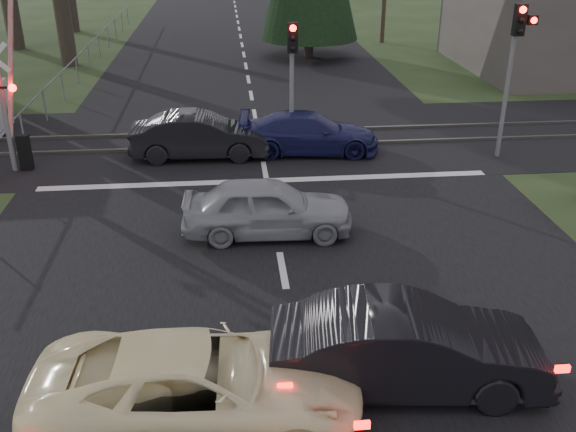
{
  "coord_description": "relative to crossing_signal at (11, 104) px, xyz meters",
  "views": [
    {
      "loc": [
        -1.07,
        -9.07,
        6.99
      ],
      "look_at": [
        0.12,
        2.99,
        1.3
      ],
      "focal_mm": 40.0,
      "sensor_mm": 36.0,
      "label": 1
    }
  ],
  "objects": [
    {
      "name": "ground",
      "position": [
        7.27,
        -9.79,
        -2.06
      ],
      "size": [
        120.0,
        120.0,
        0.0
      ],
      "primitive_type": "plane",
      "color": "#243618",
      "rests_on": "ground"
    },
    {
      "name": "road",
      "position": [
        7.27,
        0.21,
        -2.05
      ],
      "size": [
        14.0,
        100.0,
        0.01
      ],
      "primitive_type": "cube",
      "color": "black",
      "rests_on": "ground"
    },
    {
      "name": "rail_corridor",
      "position": [
        7.27,
        2.21,
        -2.05
      ],
      "size": [
        120.0,
        8.0,
        0.01
      ],
      "primitive_type": "cube",
      "color": "black",
      "rests_on": "ground"
    },
    {
      "name": "stop_line",
      "position": [
        7.27,
        -1.59,
        -2.05
      ],
      "size": [
        13.0,
        0.35,
        0.0
      ],
      "primitive_type": "cube",
      "color": "silver",
      "rests_on": "ground"
    },
    {
      "name": "rail_near",
      "position": [
        7.27,
        1.41,
        -2.01
      ],
      "size": [
        120.0,
        0.12,
        0.1
      ],
      "primitive_type": "cube",
      "color": "#59544C",
      "rests_on": "ground"
    },
    {
      "name": "rail_far",
      "position": [
        7.27,
        3.01,
        -2.01
      ],
      "size": [
        120.0,
        0.12,
        0.1
      ],
      "primitive_type": "cube",
      "color": "#59544C",
      "rests_on": "ground"
    },
    {
      "name": "crossing_signal",
      "position": [
        0.0,
        0.0,
        0.0
      ],
      "size": [
        1.62,
        0.38,
        6.96
      ],
      "color": "slate",
      "rests_on": "ground"
    },
    {
      "name": "traffic_signal_right",
      "position": [
        14.82,
        -0.31,
        1.26
      ],
      "size": [
        0.68,
        0.48,
        4.7
      ],
      "color": "slate",
      "rests_on": "ground"
    },
    {
      "name": "traffic_signal_center",
      "position": [
        8.27,
        0.89,
        0.75
      ],
      "size": [
        0.32,
        0.48,
        4.1
      ],
      "color": "slate",
      "rests_on": "ground"
    },
    {
      "name": "fence_left",
      "position": [
        -0.53,
        12.71,
        -2.06
      ],
      "size": [
        0.1,
        36.0,
        1.2
      ],
      "primitive_type": null,
      "color": "slate",
      "rests_on": "ground"
    },
    {
      "name": "cream_coupe",
      "position": [
        5.61,
        -11.24,
        -1.38
      ],
      "size": [
        4.99,
        2.44,
        1.36
      ],
      "primitive_type": "imported",
      "rotation": [
        0.0,
        0.0,
        1.53
      ],
      "color": "#FEEFB6",
      "rests_on": "ground"
    },
    {
      "name": "dark_hatchback",
      "position": [
        8.93,
        -10.72,
        -1.33
      ],
      "size": [
        4.57,
        1.98,
        1.46
      ],
      "primitive_type": "imported",
      "rotation": [
        0.0,
        0.0,
        1.47
      ],
      "color": "black",
      "rests_on": "ground"
    },
    {
      "name": "silver_car",
      "position": [
        7.07,
        -4.98,
        -1.37
      ],
      "size": [
        4.11,
        1.79,
        1.38
      ],
      "primitive_type": "imported",
      "rotation": [
        0.0,
        0.0,
        1.53
      ],
      "color": "gray",
      "rests_on": "ground"
    },
    {
      "name": "blue_sedan",
      "position": [
        8.82,
        0.78,
        -1.41
      ],
      "size": [
        4.61,
        2.21,
        1.29
      ],
      "primitive_type": "imported",
      "rotation": [
        0.0,
        0.0,
        1.48
      ],
      "color": "#171947",
      "rests_on": "ground"
    },
    {
      "name": "dark_car_far",
      "position": [
        5.33,
        0.64,
        -1.35
      ],
      "size": [
        4.33,
        1.59,
        1.42
      ],
      "primitive_type": "imported",
      "rotation": [
        0.0,
        0.0,
        1.55
      ],
      "color": "black",
      "rests_on": "ground"
    }
  ]
}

